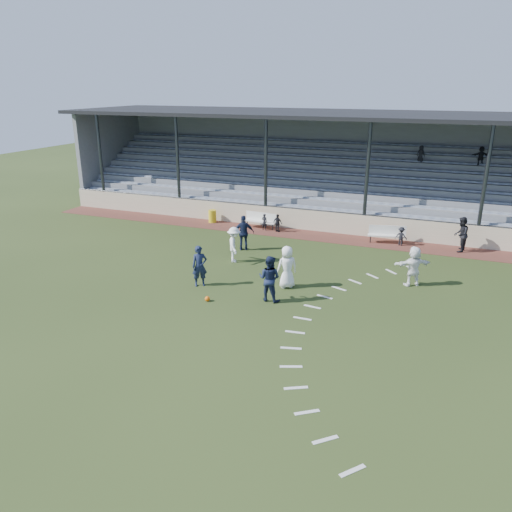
# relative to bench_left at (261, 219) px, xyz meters

# --- Properties ---
(ground) EXTENTS (90.00, 90.00, 0.00)m
(ground) POSITION_rel_bench_left_xyz_m (3.01, -10.84, -0.58)
(ground) COLOR #293817
(ground) RESTS_ON ground
(cinder_track) EXTENTS (34.00, 2.00, 0.02)m
(cinder_track) POSITION_rel_bench_left_xyz_m (3.01, -0.34, -0.57)
(cinder_track) COLOR #542921
(cinder_track) RESTS_ON ground
(retaining_wall) EXTENTS (34.00, 0.18, 1.20)m
(retaining_wall) POSITION_rel_bench_left_xyz_m (3.01, 0.71, 0.02)
(retaining_wall) COLOR beige
(retaining_wall) RESTS_ON ground
(bench_left) EXTENTS (2.03, 0.63, 0.95)m
(bench_left) POSITION_rel_bench_left_xyz_m (0.00, 0.00, 0.00)
(bench_left) COLOR white
(bench_left) RESTS_ON cinder_track
(bench_right) EXTENTS (2.04, 0.91, 0.95)m
(bench_right) POSITION_rel_bench_left_xyz_m (7.47, -0.17, 0.00)
(bench_right) COLOR white
(bench_right) RESTS_ON cinder_track
(trash_bin) EXTENTS (0.49, 0.49, 0.78)m
(trash_bin) POSITION_rel_bench_left_xyz_m (-3.29, 0.14, -0.17)
(trash_bin) COLOR gold
(trash_bin) RESTS_ON cinder_track
(football) EXTENTS (0.21, 0.21, 0.21)m
(football) POSITION_rel_bench_left_xyz_m (1.85, -10.73, -0.48)
(football) COLOR orange
(football) RESTS_ON ground
(player_white_lead) EXTENTS (1.06, 1.02, 1.83)m
(player_white_lead) POSITION_rel_bench_left_xyz_m (4.35, -8.15, 0.33)
(player_white_lead) COLOR white
(player_white_lead) RESTS_ON ground
(player_navy_lead) EXTENTS (0.78, 0.73, 1.78)m
(player_navy_lead) POSITION_rel_bench_left_xyz_m (0.82, -9.36, 0.31)
(player_navy_lead) COLOR #151D3A
(player_navy_lead) RESTS_ON ground
(player_navy_mid) EXTENTS (0.97, 0.78, 1.89)m
(player_navy_mid) POSITION_rel_bench_left_xyz_m (4.13, -9.72, 0.36)
(player_navy_mid) COLOR #151D3A
(player_navy_mid) RESTS_ON ground
(player_white_wing) EXTENTS (1.09, 1.30, 1.75)m
(player_white_wing) POSITION_rel_bench_left_xyz_m (0.95, -6.03, 0.29)
(player_white_wing) COLOR white
(player_white_wing) RESTS_ON ground
(player_navy_wing) EXTENTS (1.17, 0.86, 1.85)m
(player_navy_wing) POSITION_rel_bench_left_xyz_m (0.67, -4.15, 0.34)
(player_navy_wing) COLOR #151D3A
(player_navy_wing) RESTS_ON ground
(player_white_back) EXTENTS (1.68, 1.26, 1.76)m
(player_white_back) POSITION_rel_bench_left_xyz_m (9.33, -5.95, 0.30)
(player_white_back) COLOR white
(player_white_back) RESTS_ON ground
(official) EXTENTS (0.83, 0.99, 1.83)m
(official) POSITION_rel_bench_left_xyz_m (11.19, -0.32, 0.35)
(official) COLOR black
(official) RESTS_ON cinder_track
(sub_left_near) EXTENTS (0.39, 0.27, 1.00)m
(sub_left_near) POSITION_rel_bench_left_xyz_m (0.37, -0.32, -0.06)
(sub_left_near) COLOR black
(sub_left_near) RESTS_ON cinder_track
(sub_left_far) EXTENTS (0.66, 0.42, 1.05)m
(sub_left_far) POSITION_rel_bench_left_xyz_m (1.22, -0.37, -0.04)
(sub_left_far) COLOR black
(sub_left_far) RESTS_ON cinder_track
(sub_right) EXTENTS (0.71, 0.47, 1.02)m
(sub_right) POSITION_rel_bench_left_xyz_m (8.24, -0.39, -0.06)
(sub_right) COLOR black
(sub_right) RESTS_ON cinder_track
(grandstand) EXTENTS (34.60, 9.00, 6.61)m
(grandstand) POSITION_rel_bench_left_xyz_m (3.01, 5.42, 1.62)
(grandstand) COLOR gray
(grandstand) RESTS_ON ground
(penalty_arc) EXTENTS (3.89, 14.63, 0.01)m
(penalty_arc) POSITION_rel_bench_left_xyz_m (7.13, -10.84, -0.58)
(penalty_arc) COLOR silver
(penalty_arc) RESTS_ON ground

